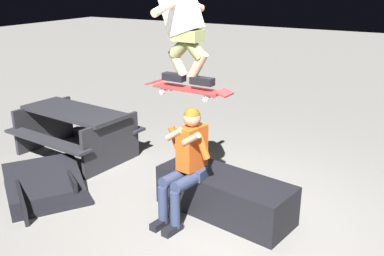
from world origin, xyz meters
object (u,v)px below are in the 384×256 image
Objects in this scene: ledge_box_main at (225,195)px; kicker_ramp at (46,190)px; picnic_table_back at (75,125)px; person_sitting_on_ledge at (186,160)px; skateboard at (188,89)px; skater_airborne at (183,24)px.

ledge_box_main is 2.31m from kicker_ramp.
picnic_table_back is at bearing -63.38° from kicker_ramp.
picnic_table_back reaches higher than kicker_ramp.
person_sitting_on_ledge is at bearing -167.51° from kicker_ramp.
skateboard reaches higher than kicker_ramp.
skater_airborne is 2.82m from kicker_ramp.
skater_airborne is 0.79× the size of kicker_ramp.
skater_airborne is at bearing 27.46° from ledge_box_main.
person_sitting_on_ledge is at bearing 162.32° from picnic_table_back.
skateboard reaches higher than picnic_table_back.
skateboard is 0.56× the size of picnic_table_back.
ledge_box_main is at bearing -148.72° from skateboard.
skateboard is at bearing 177.15° from skater_airborne.
picnic_table_back is (0.60, -1.19, 0.43)m from kicker_ramp.
skateboard is (0.03, -0.09, 0.79)m from person_sitting_on_ledge.
skater_airborne is at bearing -2.85° from skateboard.
kicker_ramp is (2.19, 0.72, -0.17)m from ledge_box_main.
person_sitting_on_ledge is 0.79m from skateboard.
person_sitting_on_ledge is at bearing 131.82° from skater_airborne.
skateboard reaches higher than ledge_box_main.
person_sitting_on_ledge is 0.93× the size of kicker_ramp.
picnic_table_back is at bearing -9.52° from ledge_box_main.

